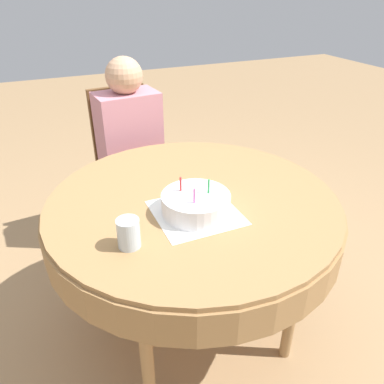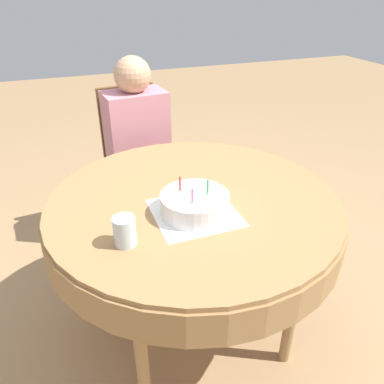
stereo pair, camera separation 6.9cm
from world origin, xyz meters
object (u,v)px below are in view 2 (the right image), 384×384
at_px(birthday_cake, 195,204).
at_px(drinking_glass, 125,231).
at_px(chair, 136,162).
at_px(person, 138,138).

xyz_separation_m(birthday_cake, drinking_glass, (-0.29, -0.10, 0.01)).
relative_size(chair, birthday_cake, 3.74).
relative_size(chair, drinking_glass, 9.41).
bearing_deg(birthday_cake, person, 90.01).
distance_m(chair, drinking_glass, 1.22).
bearing_deg(drinking_glass, person, 74.62).
xyz_separation_m(person, drinking_glass, (-0.29, -1.05, 0.10)).
xyz_separation_m(chair, person, (0.01, -0.10, 0.20)).
bearing_deg(drinking_glass, chair, 76.26).
xyz_separation_m(chair, birthday_cake, (0.01, -1.05, 0.28)).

